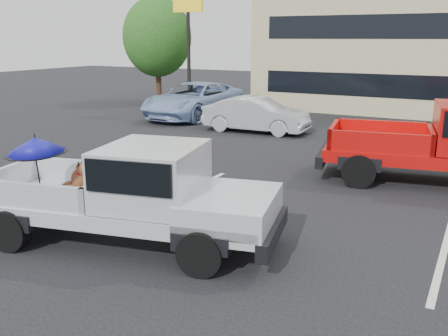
% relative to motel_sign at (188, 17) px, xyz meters
% --- Properties ---
extents(ground, '(90.00, 90.00, 0.00)m').
position_rel_motel_sign_xyz_m(ground, '(10.00, -14.00, -4.65)').
color(ground, black).
rests_on(ground, ground).
extents(stripe_left, '(0.12, 5.00, 0.01)m').
position_rel_motel_sign_xyz_m(stripe_left, '(7.00, -12.00, -4.65)').
color(stripe_left, silver).
rests_on(stripe_left, ground).
extents(stripe_right, '(0.12, 5.00, 0.01)m').
position_rel_motel_sign_xyz_m(stripe_right, '(13.00, -12.00, -4.65)').
color(stripe_right, silver).
rests_on(stripe_right, ground).
extents(motel_sign, '(1.60, 0.22, 6.00)m').
position_rel_motel_sign_xyz_m(motel_sign, '(0.00, 0.00, 0.00)').
color(motel_sign, black).
rests_on(motel_sign, ground).
extents(tree_left, '(3.96, 3.96, 6.02)m').
position_rel_motel_sign_xyz_m(tree_left, '(-4.00, 3.00, -0.92)').
color(tree_left, '#332114').
rests_on(tree_left, ground).
extents(silver_pickup, '(5.97, 3.11, 2.06)m').
position_rel_motel_sign_xyz_m(silver_pickup, '(8.01, -14.56, -3.60)').
color(silver_pickup, black).
rests_on(silver_pickup, ground).
extents(silver_sedan, '(4.33, 1.68, 1.41)m').
position_rel_motel_sign_xyz_m(silver_sedan, '(5.15, -3.21, -3.95)').
color(silver_sedan, '#ABAEB3').
rests_on(silver_sedan, ground).
extents(blue_suv, '(3.08, 6.09, 1.65)m').
position_rel_motel_sign_xyz_m(blue_suv, '(0.98, -1.10, -3.83)').
color(blue_suv, '#89A3CC').
rests_on(blue_suv, ground).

